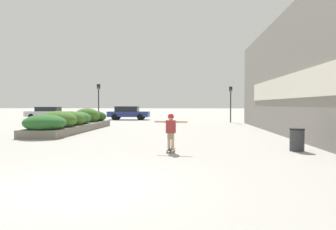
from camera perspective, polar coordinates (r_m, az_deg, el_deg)
The scene contains 11 objects.
ground_plane at distance 7.04m, azimuth -15.29°, elevation -12.12°, with size 300.00×300.00×0.00m, color #A3A099.
building_wall_right at distance 15.84m, azimuth 23.43°, elevation 7.57°, with size 0.67×31.10×6.66m.
planter_box at distance 21.82m, azimuth -16.22°, elevation -1.08°, with size 2.19×10.77×1.43m.
skateboard at distance 11.70m, azimuth 0.49°, elevation -6.14°, with size 0.30×0.69×0.10m.
skateboarder at distance 11.61m, azimuth 0.49°, elevation -2.23°, with size 1.19×0.29×1.28m.
trash_bin at distance 12.81m, azimuth 21.55°, elevation -4.03°, with size 0.54×0.54×0.82m.
car_leftmost at distance 41.04m, azimuth 24.28°, elevation 0.38°, with size 4.74×1.95×1.49m.
car_center_left at distance 40.96m, azimuth -20.31°, elevation 0.39°, with size 4.77×1.85×1.45m.
car_center_right at distance 37.23m, azimuth -6.94°, elevation 0.40°, with size 4.61×1.98×1.51m.
traffic_light_left at distance 32.08m, azimuth -12.01°, elevation 3.18°, with size 0.28×0.30×3.67m.
traffic_light_right at distance 31.89m, azimuth 10.87°, elevation 2.94°, with size 0.28×0.30×3.44m.
Camera 1 is at (2.26, -6.45, 1.68)m, focal length 35.00 mm.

